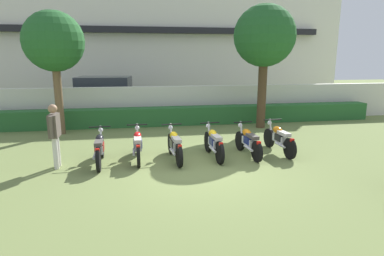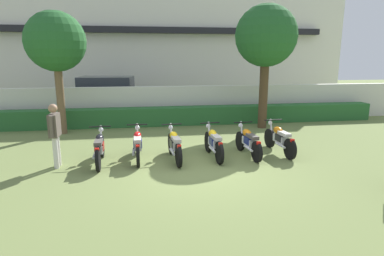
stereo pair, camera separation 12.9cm
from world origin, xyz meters
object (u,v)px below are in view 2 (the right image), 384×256
object	(u,v)px
tree_near_inspector	(56,43)
motorcycle_in_row_0	(100,148)
motorcycle_in_row_1	(138,145)
motorcycle_in_row_4	(248,141)
tree_far_side	(266,37)
parked_car	(110,95)
motorcycle_in_row_5	(280,139)
motorcycle_in_row_3	(214,143)
inspector_person	(55,130)
motorcycle_in_row_2	(174,145)

from	to	relation	value
tree_near_inspector	motorcycle_in_row_0	xyz separation A→B (m)	(1.86, -3.98, -2.96)
motorcycle_in_row_1	tree_near_inspector	bearing A→B (deg)	36.74
motorcycle_in_row_4	tree_far_side	bearing A→B (deg)	-31.04
parked_car	motorcycle_in_row_5	size ratio (longest dim) A/B	2.42
tree_near_inspector	motorcycle_in_row_4	size ratio (longest dim) A/B	2.48
motorcycle_in_row_3	motorcycle_in_row_5	distance (m)	2.10
inspector_person	motorcycle_in_row_5	bearing A→B (deg)	2.63
parked_car	motorcycle_in_row_1	distance (m)	8.68
motorcycle_in_row_1	motorcycle_in_row_4	world-z (taller)	motorcycle_in_row_1
motorcycle_in_row_3	motorcycle_in_row_4	distance (m)	1.05
motorcycle_in_row_4	motorcycle_in_row_3	bearing A→B (deg)	84.50
tree_far_side	motorcycle_in_row_1	world-z (taller)	tree_far_side
motorcycle_in_row_5	motorcycle_in_row_2	bearing A→B (deg)	89.44
tree_far_side	motorcycle_in_row_5	bearing A→B (deg)	-102.76
tree_far_side	motorcycle_in_row_4	world-z (taller)	tree_far_side
tree_near_inspector	motorcycle_in_row_4	distance (m)	7.87
tree_far_side	tree_near_inspector	bearing A→B (deg)	178.73
motorcycle_in_row_4	inspector_person	bearing A→B (deg)	86.87
motorcycle_in_row_1	motorcycle_in_row_3	bearing A→B (deg)	-93.63
tree_far_side	motorcycle_in_row_2	size ratio (longest dim) A/B	2.63
parked_car	motorcycle_in_row_2	xyz separation A→B (m)	(2.54, -8.71, -0.48)
motorcycle_in_row_4	motorcycle_in_row_5	world-z (taller)	motorcycle_in_row_5
motorcycle_in_row_2	tree_far_side	bearing A→B (deg)	-51.22
motorcycle_in_row_1	motorcycle_in_row_3	size ratio (longest dim) A/B	0.99
motorcycle_in_row_0	motorcycle_in_row_5	distance (m)	5.33
tree_near_inspector	motorcycle_in_row_4	xyz separation A→B (m)	(6.14, -3.94, -2.97)
motorcycle_in_row_2	inspector_person	bearing A→B (deg)	87.73
tree_near_inspector	motorcycle_in_row_3	bearing A→B (deg)	-37.67
motorcycle_in_row_5	motorcycle_in_row_4	bearing A→B (deg)	94.25
parked_car	motorcycle_in_row_4	world-z (taller)	parked_car
motorcycle_in_row_3	inspector_person	xyz separation A→B (m)	(-4.33, -0.16, 0.56)
motorcycle_in_row_0	inspector_person	size ratio (longest dim) A/B	1.09
tree_near_inspector	motorcycle_in_row_1	size ratio (longest dim) A/B	2.50
motorcycle_in_row_1	motorcycle_in_row_3	world-z (taller)	motorcycle_in_row_3
motorcycle_in_row_0	motorcycle_in_row_2	size ratio (longest dim) A/B	0.99
motorcycle_in_row_2	inspector_person	size ratio (longest dim) A/B	1.10
tree_far_side	motorcycle_in_row_0	distance (m)	7.91
tree_far_side	motorcycle_in_row_0	xyz separation A→B (m)	(-6.14, -3.81, -3.21)
motorcycle_in_row_2	inspector_person	world-z (taller)	inspector_person
motorcycle_in_row_3	inspector_person	distance (m)	4.37
motorcycle_in_row_3	motorcycle_in_row_2	bearing A→B (deg)	89.59
motorcycle_in_row_5	motorcycle_in_row_0	bearing A→B (deg)	88.25
parked_car	motorcycle_in_row_4	bearing A→B (deg)	-54.08
tree_far_side	motorcycle_in_row_4	distance (m)	5.29
parked_car	motorcycle_in_row_5	distance (m)	10.32
inspector_person	motorcycle_in_row_1	bearing A→B (deg)	7.52
motorcycle_in_row_4	motorcycle_in_row_5	xyz separation A→B (m)	(1.04, 0.15, 0.00)
motorcycle_in_row_5	inspector_person	bearing A→B (deg)	88.82
parked_car	motorcycle_in_row_2	size ratio (longest dim) A/B	2.49
parked_car	inspector_person	distance (m)	8.84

